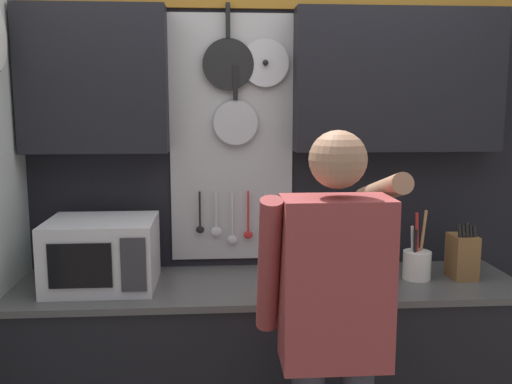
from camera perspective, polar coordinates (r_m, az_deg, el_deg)
name	(u,v)px	position (r m, az deg, el deg)	size (l,w,h in m)	color
base_cabinet_counter	(269,374)	(2.85, 1.33, -17.74)	(2.33, 0.61, 0.90)	black
back_wall_unit	(268,153)	(2.83, 1.25, 3.92)	(2.90, 0.20, 2.41)	black
microwave	(102,253)	(2.67, -15.13, -5.93)	(0.48, 0.41, 0.31)	silver
knife_block	(462,256)	(2.88, 19.94, -6.05)	(0.11, 0.15, 0.28)	brown
utensil_crock	(417,264)	(2.81, 15.80, -6.90)	(0.13, 0.13, 0.33)	white
person	(334,316)	(2.10, 7.78, -12.22)	(0.54, 0.64, 1.63)	#383842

